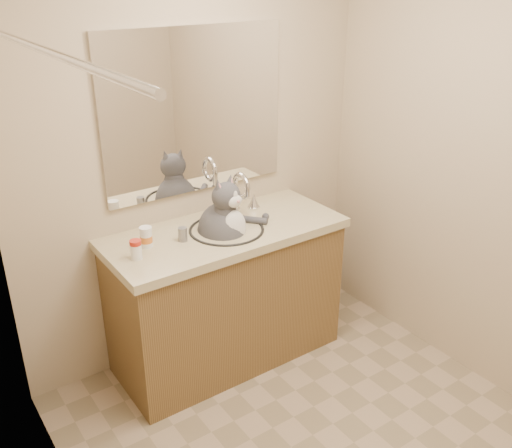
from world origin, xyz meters
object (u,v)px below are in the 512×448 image
Objects in this scene: cat at (223,229)px; pill_bottle_orange at (146,237)px; pill_bottle_redcap at (136,249)px; grey_canister at (183,234)px.

cat is 0.44m from pill_bottle_orange.
grey_canister is (0.28, 0.05, -0.01)m from pill_bottle_redcap.
cat is at bearing 3.56° from pill_bottle_redcap.
pill_bottle_redcap is at bearing -170.59° from grey_canister.
pill_bottle_redcap is at bearing -136.39° from pill_bottle_orange.
cat is 6.91× the size of grey_canister.
pill_bottle_orange is 0.19m from grey_canister.
grey_canister is at bearing 9.41° from pill_bottle_redcap.
cat is 5.21× the size of pill_bottle_redcap.
cat reaches higher than pill_bottle_orange.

